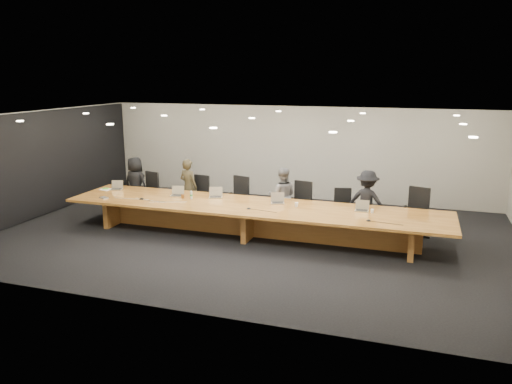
{
  "coord_description": "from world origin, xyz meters",
  "views": [
    {
      "loc": [
        3.61,
        -10.64,
        3.73
      ],
      "look_at": [
        0.0,
        0.3,
        1.0
      ],
      "focal_mm": 35.0,
      "sensor_mm": 36.0,
      "label": 1
    }
  ],
  "objects_px": {
    "laptop_e": "(362,206)",
    "paper_cup_far": "(372,211)",
    "laptop_a": "(116,185)",
    "person_a": "(136,183)",
    "chair_far_left": "(147,192)",
    "person_b": "(189,187)",
    "laptop_b": "(177,191)",
    "laptop_c": "(216,192)",
    "person_c": "(282,196)",
    "mic_center": "(249,208)",
    "water_bottle": "(191,195)",
    "amber_mug": "(183,196)",
    "person_d": "(367,201)",
    "av_box": "(104,198)",
    "mic_right": "(369,220)",
    "laptop_d": "(278,198)",
    "mic_left": "(142,199)",
    "chair_right": "(343,209)",
    "paper_cup_near": "(296,205)",
    "chair_far_right": "(415,212)",
    "chair_mid_left": "(236,198)",
    "chair_left": "(198,195)",
    "conference_table": "(252,215)",
    "chair_mid_right": "(299,204)"
  },
  "relations": [
    {
      "from": "laptop_e",
      "to": "paper_cup_far",
      "type": "distance_m",
      "value": 0.27
    },
    {
      "from": "laptop_a",
      "to": "person_a",
      "type": "bearing_deg",
      "value": 68.34
    },
    {
      "from": "chair_far_left",
      "to": "person_a",
      "type": "distance_m",
      "value": 0.44
    },
    {
      "from": "person_b",
      "to": "laptop_b",
      "type": "distance_m",
      "value": 0.95
    },
    {
      "from": "laptop_c",
      "to": "paper_cup_far",
      "type": "relative_size",
      "value": 3.72
    },
    {
      "from": "person_c",
      "to": "mic_center",
      "type": "xyz_separation_m",
      "value": [
        -0.38,
        -1.49,
        0.03
      ]
    },
    {
      "from": "water_bottle",
      "to": "amber_mug",
      "type": "bearing_deg",
      "value": 178.5
    },
    {
      "from": "person_d",
      "to": "laptop_e",
      "type": "xyz_separation_m",
      "value": [
        -0.02,
        -0.89,
        0.11
      ]
    },
    {
      "from": "chair_far_left",
      "to": "laptop_c",
      "type": "distance_m",
      "value": 2.51
    },
    {
      "from": "av_box",
      "to": "mic_right",
      "type": "height_order",
      "value": "same"
    },
    {
      "from": "laptop_d",
      "to": "laptop_c",
      "type": "bearing_deg",
      "value": 160.12
    },
    {
      "from": "mic_left",
      "to": "chair_right",
      "type": "bearing_deg",
      "value": 18.54
    },
    {
      "from": "person_c",
      "to": "person_a",
      "type": "bearing_deg",
      "value": -13.14
    },
    {
      "from": "chair_far_left",
      "to": "laptop_a",
      "type": "bearing_deg",
      "value": -106.37
    },
    {
      "from": "chair_right",
      "to": "mic_left",
      "type": "height_order",
      "value": "chair_right"
    },
    {
      "from": "person_b",
      "to": "mic_left",
      "type": "distance_m",
      "value": 1.6
    },
    {
      "from": "paper_cup_far",
      "to": "mic_right",
      "type": "height_order",
      "value": "paper_cup_far"
    },
    {
      "from": "paper_cup_far",
      "to": "paper_cup_near",
      "type": "bearing_deg",
      "value": -179.75
    },
    {
      "from": "person_a",
      "to": "person_d",
      "type": "xyz_separation_m",
      "value": [
        6.37,
        -0.05,
        0.01
      ]
    },
    {
      "from": "person_d",
      "to": "chair_far_left",
      "type": "bearing_deg",
      "value": 11.81
    },
    {
      "from": "av_box",
      "to": "chair_far_right",
      "type": "bearing_deg",
      "value": 33.3
    },
    {
      "from": "laptop_c",
      "to": "paper_cup_near",
      "type": "relative_size",
      "value": 3.29
    },
    {
      "from": "chair_mid_left",
      "to": "mic_right",
      "type": "distance_m",
      "value": 3.93
    },
    {
      "from": "chair_left",
      "to": "laptop_a",
      "type": "distance_m",
      "value": 2.16
    },
    {
      "from": "conference_table",
      "to": "chair_mid_left",
      "type": "bearing_deg",
      "value": 124.77
    },
    {
      "from": "conference_table",
      "to": "mic_right",
      "type": "relative_size",
      "value": 80.28
    },
    {
      "from": "chair_far_left",
      "to": "av_box",
      "type": "bearing_deg",
      "value": -82.22
    },
    {
      "from": "chair_right",
      "to": "laptop_a",
      "type": "relative_size",
      "value": 3.33
    },
    {
      "from": "laptop_c",
      "to": "mic_center",
      "type": "relative_size",
      "value": 2.97
    },
    {
      "from": "chair_far_left",
      "to": "laptop_a",
      "type": "relative_size",
      "value": 3.66
    },
    {
      "from": "person_b",
      "to": "paper_cup_far",
      "type": "distance_m",
      "value": 5.04
    },
    {
      "from": "person_b",
      "to": "mic_center",
      "type": "bearing_deg",
      "value": 162.09
    },
    {
      "from": "person_a",
      "to": "mic_left",
      "type": "height_order",
      "value": "person_a"
    },
    {
      "from": "chair_far_left",
      "to": "person_b",
      "type": "bearing_deg",
      "value": 16.54
    },
    {
      "from": "conference_table",
      "to": "paper_cup_far",
      "type": "bearing_deg",
      "value": 4.18
    },
    {
      "from": "person_d",
      "to": "mic_center",
      "type": "xyz_separation_m",
      "value": [
        -2.48,
        -1.52,
        0.01
      ]
    },
    {
      "from": "chair_far_right",
      "to": "person_c",
      "type": "distance_m",
      "value": 3.22
    },
    {
      "from": "chair_mid_right",
      "to": "person_a",
      "type": "xyz_separation_m",
      "value": [
        -4.72,
        0.09,
        0.18
      ]
    },
    {
      "from": "av_box",
      "to": "paper_cup_near",
      "type": "bearing_deg",
      "value": 28.97
    },
    {
      "from": "chair_mid_left",
      "to": "person_c",
      "type": "relative_size",
      "value": 0.78
    },
    {
      "from": "person_c",
      "to": "av_box",
      "type": "distance_m",
      "value": 4.43
    },
    {
      "from": "chair_far_left",
      "to": "paper_cup_near",
      "type": "distance_m",
      "value": 4.6
    },
    {
      "from": "chair_mid_right",
      "to": "amber_mug",
      "type": "relative_size",
      "value": 11.81
    },
    {
      "from": "chair_far_left",
      "to": "chair_mid_right",
      "type": "bearing_deg",
      "value": 14.74
    },
    {
      "from": "chair_far_left",
      "to": "chair_left",
      "type": "relative_size",
      "value": 1.01
    },
    {
      "from": "laptop_d",
      "to": "av_box",
      "type": "height_order",
      "value": "laptop_d"
    },
    {
      "from": "chair_right",
      "to": "person_a",
      "type": "xyz_separation_m",
      "value": [
        -5.8,
        -0.03,
        0.24
      ]
    },
    {
      "from": "water_bottle",
      "to": "mic_center",
      "type": "bearing_deg",
      "value": -14.64
    },
    {
      "from": "chair_mid_right",
      "to": "laptop_a",
      "type": "relative_size",
      "value": 3.76
    },
    {
      "from": "chair_mid_left",
      "to": "paper_cup_near",
      "type": "xyz_separation_m",
      "value": [
        1.86,
        -1.02,
        0.23
      ]
    }
  ]
}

